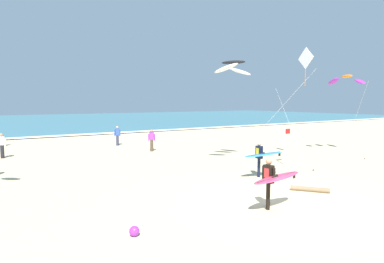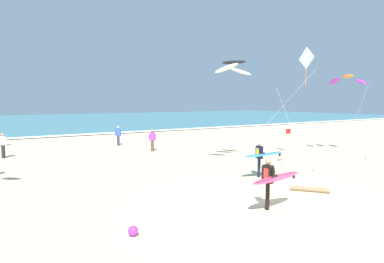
# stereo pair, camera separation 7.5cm
# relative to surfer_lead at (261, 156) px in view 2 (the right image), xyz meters

# --- Properties ---
(ground_plane) EXTENTS (160.00, 160.00, 0.00)m
(ground_plane) POSITION_rel_surfer_lead_xyz_m (-2.55, -3.29, -1.04)
(ground_plane) COLOR #D1BA8E
(ocean_water) EXTENTS (160.00, 60.00, 0.08)m
(ocean_water) POSITION_rel_surfer_lead_xyz_m (-2.55, 54.23, -1.00)
(ocean_water) COLOR teal
(ocean_water) RESTS_ON ground
(shoreline_foam) EXTENTS (160.00, 1.67, 0.01)m
(shoreline_foam) POSITION_rel_surfer_lead_xyz_m (-2.55, 24.53, -0.96)
(shoreline_foam) COLOR white
(shoreline_foam) RESTS_ON ocean_water
(surfer_lead) EXTENTS (2.25, 1.04, 1.71)m
(surfer_lead) POSITION_rel_surfer_lead_xyz_m (0.00, 0.00, 0.00)
(surfer_lead) COLOR black
(surfer_lead) RESTS_ON ground
(surfer_trailing) EXTENTS (2.11, 0.94, 1.71)m
(surfer_trailing) POSITION_rel_surfer_lead_xyz_m (-3.12, -3.62, -0.00)
(surfer_trailing) COLOR black
(surfer_trailing) RESTS_ON ground
(kite_arc_charcoal_high) EXTENTS (3.74, 5.16, 5.87)m
(kite_arc_charcoal_high) POSITION_rel_surfer_lead_xyz_m (1.08, 3.36, 4.44)
(kite_arc_charcoal_high) COLOR white
(kite_arc_charcoal_high) RESTS_ON ground
(kite_diamond_ivory_low) EXTENTS (0.64, 3.42, 6.80)m
(kite_diamond_ivory_low) POSITION_rel_surfer_lead_xyz_m (5.46, 1.96, 4.93)
(kite_diamond_ivory_low) COLOR white
(kite_diamond_ivory_low) RESTS_ON ground
(kite_arc_amber_distant) EXTENTS (2.62, 3.29, 5.39)m
(kite_arc_amber_distant) POSITION_rel_surfer_lead_xyz_m (10.10, 2.11, 4.00)
(kite_arc_amber_distant) COLOR purple
(kite_arc_amber_distant) RESTS_ON ground
(bystander_white_top) EXTENTS (0.42, 0.34, 1.59)m
(bystander_white_top) POSITION_rel_surfer_lead_xyz_m (-9.85, 12.81, -0.23)
(bystander_white_top) COLOR black
(bystander_white_top) RESTS_ON ground
(bystander_purple_top) EXTENTS (0.44, 0.32, 1.59)m
(bystander_purple_top) POSITION_rel_surfer_lead_xyz_m (-0.64, 10.25, -0.23)
(bystander_purple_top) COLOR #4C3D2D
(bystander_purple_top) RESTS_ON ground
(bystander_blue_top) EXTENTS (0.49, 0.23, 1.59)m
(bystander_blue_top) POSITION_rel_surfer_lead_xyz_m (-1.55, 14.64, -0.23)
(bystander_blue_top) COLOR #2D334C
(bystander_blue_top) RESTS_ON ground
(lifeguard_flag) EXTENTS (0.45, 0.05, 2.10)m
(lifeguard_flag) POSITION_rel_surfer_lead_xyz_m (3.42, 1.52, 0.22)
(lifeguard_flag) COLOR silver
(lifeguard_flag) RESTS_ON ground
(beach_ball) EXTENTS (0.28, 0.28, 0.28)m
(beach_ball) POSITION_rel_surfer_lead_xyz_m (-7.83, -3.13, -0.90)
(beach_ball) COLOR purple
(beach_ball) RESTS_ON ground
(driftwood_log) EXTENTS (1.04, 1.30, 0.19)m
(driftwood_log) POSITION_rel_surfer_lead_xyz_m (-0.19, -2.89, -0.95)
(driftwood_log) COLOR #846B4C
(driftwood_log) RESTS_ON ground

